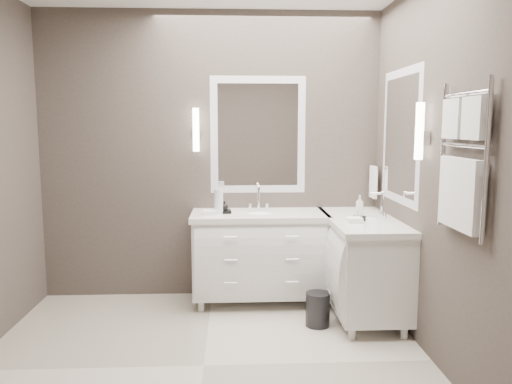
{
  "coord_description": "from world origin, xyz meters",
  "views": [
    {
      "loc": [
        0.21,
        -3.26,
        1.64
      ],
      "look_at": [
        0.39,
        0.7,
        1.11
      ],
      "focal_mm": 35.0,
      "sensor_mm": 36.0,
      "label": 1
    }
  ],
  "objects_px": {
    "vanity_back": "(259,251)",
    "towel_ladder": "(462,168)",
    "vanity_right": "(362,260)",
    "waste_bin": "(318,309)"
  },
  "relations": [
    {
      "from": "vanity_back",
      "to": "towel_ladder",
      "type": "relative_size",
      "value": 1.38
    },
    {
      "from": "vanity_back",
      "to": "towel_ladder",
      "type": "height_order",
      "value": "towel_ladder"
    },
    {
      "from": "vanity_back",
      "to": "vanity_right",
      "type": "xyz_separation_m",
      "value": [
        0.88,
        -0.33,
        0.0
      ]
    },
    {
      "from": "vanity_back",
      "to": "vanity_right",
      "type": "height_order",
      "value": "same"
    },
    {
      "from": "vanity_right",
      "to": "waste_bin",
      "type": "xyz_separation_m",
      "value": [
        -0.43,
        -0.25,
        -0.35
      ]
    },
    {
      "from": "towel_ladder",
      "to": "waste_bin",
      "type": "relative_size",
      "value": 3.22
    },
    {
      "from": "waste_bin",
      "to": "vanity_right",
      "type": "bearing_deg",
      "value": 30.46
    },
    {
      "from": "towel_ladder",
      "to": "waste_bin",
      "type": "distance_m",
      "value": 1.76
    },
    {
      "from": "vanity_right",
      "to": "towel_ladder",
      "type": "relative_size",
      "value": 1.38
    },
    {
      "from": "vanity_back",
      "to": "vanity_right",
      "type": "relative_size",
      "value": 1.0
    }
  ]
}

